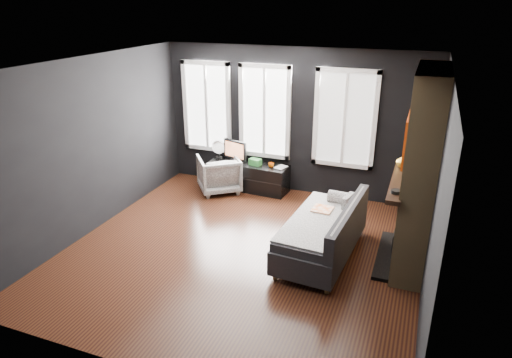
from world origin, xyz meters
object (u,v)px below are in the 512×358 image
at_px(armchair, 219,172).
at_px(mug, 271,164).
at_px(media_console, 249,176).
at_px(mantel_vase, 403,161).
at_px(book, 277,161).
at_px(sofa, 322,229).
at_px(monitor, 235,150).

height_order(armchair, mug, armchair).
distance_m(media_console, mantel_vase, 3.25).
xyz_separation_m(mug, book, (0.10, 0.06, 0.06)).
bearing_deg(media_console, mug, -2.51).
xyz_separation_m(sofa, mug, (-1.42, 1.87, 0.17)).
height_order(book, mantel_vase, mantel_vase).
bearing_deg(monitor, armchair, -109.43).
relative_size(sofa, armchair, 2.52).
bearing_deg(sofa, media_console, 138.85).
bearing_deg(armchair, media_console, 172.31).
xyz_separation_m(sofa, monitor, (-2.17, 1.91, 0.36)).
relative_size(armchair, media_console, 0.50).
distance_m(monitor, book, 0.86).
xyz_separation_m(armchair, mantel_vase, (3.34, -0.90, 0.94)).
distance_m(armchair, monitor, 0.53).
bearing_deg(mug, mantel_vase, -25.73).
bearing_deg(mantel_vase, armchair, 164.91).
distance_m(sofa, mug, 2.35).
bearing_deg(mug, book, 29.09).
height_order(media_console, mantel_vase, mantel_vase).
bearing_deg(mantel_vase, monitor, 159.19).
height_order(monitor, mug, monitor).
bearing_deg(media_console, armchair, -146.68).
height_order(sofa, monitor, monitor).
relative_size(media_console, mug, 14.03).
bearing_deg(monitor, mantel_vase, -2.15).
bearing_deg(sofa, mug, 131.59).
bearing_deg(monitor, sofa, -22.78).
distance_m(sofa, monitor, 2.91).
bearing_deg(sofa, armchair, 150.11).
distance_m(mug, book, 0.13).
bearing_deg(media_console, book, 4.34).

